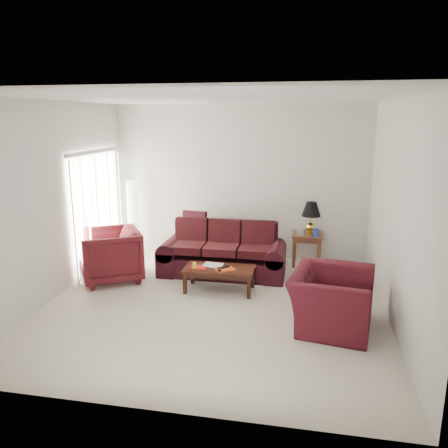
# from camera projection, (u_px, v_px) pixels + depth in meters

# --- Properties ---
(floor) EXTENTS (5.00, 5.00, 0.00)m
(floor) POSITION_uv_depth(u_px,v_px,m) (214.00, 305.00, 6.57)
(floor) COLOR beige
(floor) RESTS_ON ground
(blinds) EXTENTS (0.10, 2.00, 2.16)m
(blinds) POSITION_uv_depth(u_px,v_px,m) (99.00, 211.00, 7.99)
(blinds) COLOR silver
(blinds) RESTS_ON ground
(sofa) EXTENTS (2.22, 0.96, 0.91)m
(sofa) POSITION_uv_depth(u_px,v_px,m) (223.00, 250.00, 7.76)
(sofa) COLOR black
(sofa) RESTS_ON ground
(throw_pillow) EXTENTS (0.49, 0.28, 0.49)m
(throw_pillow) POSITION_uv_depth(u_px,v_px,m) (194.00, 223.00, 8.56)
(throw_pillow) COLOR black
(throw_pillow) RESTS_ON sofa
(end_table) EXTENTS (0.60, 0.60, 0.61)m
(end_table) POSITION_uv_depth(u_px,v_px,m) (307.00, 249.00, 8.31)
(end_table) COLOR #4F341B
(end_table) RESTS_ON ground
(table_lamp) EXTENTS (0.37, 0.37, 0.60)m
(table_lamp) POSITION_uv_depth(u_px,v_px,m) (311.00, 218.00, 8.20)
(table_lamp) COLOR gold
(table_lamp) RESTS_ON end_table
(clock) EXTENTS (0.14, 0.09, 0.13)m
(clock) POSITION_uv_depth(u_px,v_px,m) (300.00, 232.00, 8.08)
(clock) COLOR #BCBCC0
(clock) RESTS_ON end_table
(blue_canister) EXTENTS (0.12, 0.12, 0.15)m
(blue_canister) POSITION_uv_depth(u_px,v_px,m) (316.00, 233.00, 8.00)
(blue_canister) COLOR #1B34B4
(blue_canister) RESTS_ON end_table
(picture_frame) EXTENTS (0.16, 0.18, 0.05)m
(picture_frame) POSITION_uv_depth(u_px,v_px,m) (301.00, 227.00, 8.41)
(picture_frame) COLOR silver
(picture_frame) RESTS_ON end_table
(floor_lamp) EXTENTS (0.33, 0.33, 1.55)m
(floor_lamp) POSITION_uv_depth(u_px,v_px,m) (133.00, 219.00, 8.74)
(floor_lamp) COLOR white
(floor_lamp) RESTS_ON ground
(armchair_left) EXTENTS (1.35, 1.34, 0.90)m
(armchair_left) POSITION_uv_depth(u_px,v_px,m) (110.00, 255.00, 7.47)
(armchair_left) COLOR #451015
(armchair_left) RESTS_ON ground
(armchair_right) EXTENTS (1.21, 1.33, 0.76)m
(armchair_right) POSITION_uv_depth(u_px,v_px,m) (331.00, 300.00, 5.81)
(armchair_right) COLOR #3F0E16
(armchair_right) RESTS_ON ground
(coffee_table) EXTENTS (1.20, 0.74, 0.39)m
(coffee_table) POSITION_uv_depth(u_px,v_px,m) (219.00, 279.00, 7.07)
(coffee_table) COLOR black
(coffee_table) RESTS_ON ground
(magazine_red) EXTENTS (0.27, 0.21, 0.02)m
(magazine_red) POSITION_uv_depth(u_px,v_px,m) (199.00, 267.00, 7.03)
(magazine_red) COLOR red
(magazine_red) RESTS_ON coffee_table
(magazine_white) EXTENTS (0.33, 0.27, 0.02)m
(magazine_white) POSITION_uv_depth(u_px,v_px,m) (213.00, 265.00, 7.12)
(magazine_white) COLOR white
(magazine_white) RESTS_ON coffee_table
(magazine_orange) EXTENTS (0.36, 0.34, 0.02)m
(magazine_orange) POSITION_uv_depth(u_px,v_px,m) (225.00, 269.00, 6.92)
(magazine_orange) COLOR #C94017
(magazine_orange) RESTS_ON coffee_table
(remote_a) EXTENTS (0.09, 0.18, 0.02)m
(remote_a) POSITION_uv_depth(u_px,v_px,m) (219.00, 269.00, 6.87)
(remote_a) COLOR black
(remote_a) RESTS_ON coffee_table
(remote_b) EXTENTS (0.14, 0.16, 0.02)m
(remote_b) POSITION_uv_depth(u_px,v_px,m) (225.00, 267.00, 6.98)
(remote_b) COLOR black
(remote_b) RESTS_ON coffee_table
(yellow_glass) EXTENTS (0.08, 0.08, 0.11)m
(yellow_glass) POSITION_uv_depth(u_px,v_px,m) (194.00, 265.00, 6.96)
(yellow_glass) COLOR yellow
(yellow_glass) RESTS_ON coffee_table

